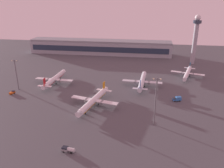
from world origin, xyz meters
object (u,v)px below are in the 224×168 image
object	(u,v)px
catering_truck	(177,99)
fuel_truck	(68,149)
airplane_taxiway_distant	(187,73)
apron_light_central	(156,99)
control_tower	(195,36)
airplane_mid_apron	(94,100)
maintenance_van	(12,93)
airplane_terminal_side	(142,81)
apron_light_east	(16,73)
airplane_far_stand	(54,79)

from	to	relation	value
catering_truck	fuel_truck	size ratio (longest dim) A/B	0.93
airplane_taxiway_distant	apron_light_central	distance (m)	90.78
control_tower	fuel_truck	bearing A→B (deg)	-116.86
airplane_mid_apron	maintenance_van	distance (m)	63.60
control_tower	fuel_truck	size ratio (longest dim) A/B	7.54
airplane_mid_apron	airplane_terminal_side	xyz separation A→B (m)	(29.74, 40.03, -0.13)
fuel_truck	apron_light_east	bearing A→B (deg)	49.61
fuel_truck	airplane_taxiway_distant	bearing A→B (deg)	-24.20
apron_light_central	apron_light_east	distance (m)	107.51
airplane_far_stand	airplane_taxiway_distant	bearing A→B (deg)	19.55
apron_light_east	catering_truck	bearing A→B (deg)	-1.49
airplane_terminal_side	catering_truck	world-z (taller)	airplane_terminal_side
maintenance_van	apron_light_east	bearing A→B (deg)	106.86
catering_truck	apron_light_east	bearing A→B (deg)	73.34
airplane_taxiway_distant	airplane_mid_apron	bearing A→B (deg)	60.27
airplane_mid_apron	apron_light_central	xyz separation A→B (m)	(38.15, -17.72, 11.67)
airplane_mid_apron	fuel_truck	distance (m)	47.92
airplane_terminal_side	airplane_far_stand	world-z (taller)	airplane_terminal_side
maintenance_van	apron_light_east	distance (m)	15.22
catering_truck	fuel_truck	bearing A→B (deg)	123.71
control_tower	apron_light_east	size ratio (longest dim) A/B	2.13
airplane_terminal_side	maintenance_van	xyz separation A→B (m)	(-92.53, -30.32, -2.71)
control_tower	airplane_taxiway_distant	world-z (taller)	control_tower
control_tower	airplane_terminal_side	distance (m)	90.43
airplane_terminal_side	fuel_truck	world-z (taller)	airplane_terminal_side
control_tower	catering_truck	xyz separation A→B (m)	(-25.22, -95.88, -26.35)
maintenance_van	apron_light_east	world-z (taller)	apron_light_east
airplane_terminal_side	airplane_taxiway_distant	bearing A→B (deg)	38.81
airplane_mid_apron	airplane_taxiway_distant	bearing A→B (deg)	-122.82
apron_light_east	airplane_terminal_side	bearing A→B (deg)	12.87
maintenance_van	control_tower	bearing A→B (deg)	51.67
catering_truck	airplane_taxiway_distant	bearing A→B (deg)	-30.28
catering_truck	airplane_terminal_side	bearing A→B (deg)	30.08
airplane_mid_apron	apron_light_central	world-z (taller)	apron_light_central
control_tower	airplane_taxiway_distant	size ratio (longest dim) A/B	1.37
apron_light_east	airplane_far_stand	bearing A→B (deg)	34.69
airplane_terminal_side	airplane_far_stand	xyz separation A→B (m)	(-70.16, -5.59, -0.02)
airplane_terminal_side	apron_light_central	world-z (taller)	apron_light_central
airplane_far_stand	fuel_truck	bearing A→B (deg)	-61.87
airplane_mid_apron	airplane_terminal_side	bearing A→B (deg)	-114.06
control_tower	airplane_far_stand	distance (m)	144.56
airplane_mid_apron	airplane_far_stand	distance (m)	53.11
airplane_terminal_side	airplane_taxiway_distant	xyz separation A→B (m)	(38.27, 27.11, -0.37)
airplane_terminal_side	catering_truck	xyz separation A→B (m)	(24.41, -24.21, -2.31)
airplane_terminal_side	apron_light_central	bearing A→B (deg)	-78.22
fuel_truck	apron_light_central	distance (m)	51.75
airplane_far_stand	maintenance_van	world-z (taller)	airplane_far_stand
control_tower	fuel_truck	xyz separation A→B (m)	(-80.79, -159.54, -26.57)
catering_truck	apron_light_east	xyz separation A→B (m)	(-117.08, 3.04, 11.76)
airplane_mid_apron	catering_truck	size ratio (longest dim) A/B	6.78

